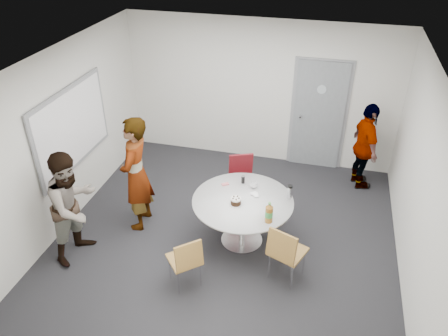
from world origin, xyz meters
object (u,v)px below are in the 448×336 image
(chair_near_right, at_px, (285,250))
(chair_far, at_px, (242,175))
(person_right, at_px, (365,147))
(door, at_px, (318,116))
(table, at_px, (244,207))
(person_main, at_px, (136,174))
(person_left, at_px, (73,206))
(chair_near_left, at_px, (186,259))
(whiteboard, at_px, (72,127))

(chair_near_right, bearing_deg, chair_far, 141.47)
(chair_near_right, distance_m, person_right, 2.82)
(door, xyz_separation_m, chair_far, (-1.07, -1.55, -0.49))
(table, distance_m, person_main, 1.68)
(chair_near_right, xyz_separation_m, person_left, (-2.90, -0.17, 0.29))
(table, xyz_separation_m, chair_near_left, (-0.53, -1.06, -0.16))
(whiteboard, xyz_separation_m, chair_far, (2.49, 0.74, -0.92))
(chair_near_left, bearing_deg, person_main, 94.61)
(whiteboard, bearing_deg, person_main, -11.42)
(person_right, bearing_deg, chair_far, 99.52)
(chair_far, height_order, person_left, person_left)
(door, distance_m, whiteboard, 4.25)
(table, height_order, person_right, person_right)
(person_right, bearing_deg, table, 121.76)
(table, height_order, person_left, person_left)
(table, bearing_deg, whiteboard, 174.85)
(door, xyz_separation_m, whiteboard, (-3.56, -2.28, 0.42))
(table, relative_size, person_right, 0.92)
(door, xyz_separation_m, chair_near_right, (-0.15, -3.16, -0.49))
(person_left, distance_m, person_right, 4.80)
(door, height_order, person_right, door)
(chair_near_right, distance_m, person_main, 2.46)
(chair_near_left, distance_m, chair_far, 2.06)
(chair_far, bearing_deg, whiteboard, -6.95)
(whiteboard, height_order, chair_far, whiteboard)
(door, xyz_separation_m, person_left, (-3.05, -3.33, -0.20))
(door, relative_size, chair_near_left, 2.63)
(chair_far, height_order, person_right, person_right)
(chair_near_left, distance_m, person_right, 3.77)
(whiteboard, bearing_deg, door, 32.66)
(door, xyz_separation_m, table, (-0.82, -2.53, -0.38))
(table, xyz_separation_m, chair_near_right, (0.68, -0.63, -0.11))
(chair_near_left, bearing_deg, door, 27.76)
(person_left, bearing_deg, chair_near_right, -73.05)
(chair_near_right, distance_m, chair_far, 1.86)
(door, xyz_separation_m, person_main, (-2.48, -2.50, -0.11))
(door, relative_size, chair_near_right, 2.39)
(chair_far, relative_size, person_main, 0.48)
(person_right, bearing_deg, chair_near_left, 125.95)
(door, bearing_deg, table, -108.07)
(whiteboard, relative_size, person_main, 1.04)
(chair_far, relative_size, person_left, 0.53)
(chair_far, distance_m, person_right, 2.19)
(person_left, bearing_deg, door, -28.85)
(table, height_order, chair_near_left, table)
(whiteboard, distance_m, table, 2.86)
(door, height_order, chair_near_left, door)
(chair_far, height_order, person_main, person_main)
(person_left, bearing_deg, chair_far, -34.27)
(door, relative_size, chair_far, 2.43)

